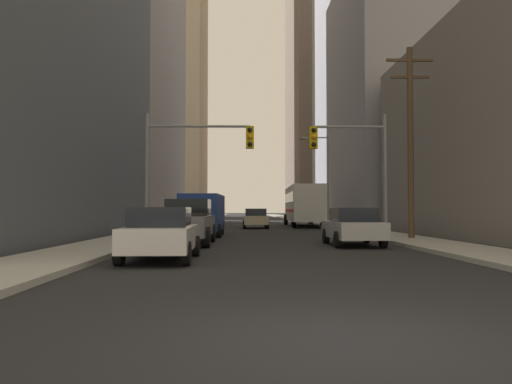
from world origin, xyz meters
TOP-DOWN VIEW (x-y plane):
  - ground_plane at (0.00, 0.00)m, footprint 400.00×400.00m
  - sidewalk_left at (-6.41, 50.00)m, footprint 2.68×160.00m
  - sidewalk_right at (6.41, 50.00)m, footprint 2.68×160.00m
  - city_bus at (4.09, 38.03)m, footprint 2.83×11.57m
  - pickup_truck_grey at (-3.48, 15.58)m, footprint 2.20×5.43m
  - cargo_van_blue at (-3.32, 22.28)m, footprint 2.20×5.29m
  - sedan_white at (-3.47, 8.90)m, footprint 1.95×4.24m
  - sedan_silver at (3.29, 14.74)m, footprint 1.95×4.23m
  - sedan_beige at (-0.15, 33.80)m, footprint 1.95×4.23m
  - traffic_signal_near_left at (-3.43, 18.40)m, footprint 5.15×0.44m
  - traffic_signal_near_right at (4.09, 18.40)m, footprint 3.73×0.44m
  - utility_pole_right at (6.68, 17.77)m, footprint 2.20×0.28m
  - street_lamp_right at (5.39, 35.48)m, footprint 2.42×0.32m
  - building_left_mid_office at (-17.50, 46.53)m, footprint 17.88×27.37m
  - building_left_far_tower at (-16.15, 88.21)m, footprint 15.75×19.55m
  - building_right_mid_block at (18.56, 46.92)m, footprint 20.87×29.07m
  - building_right_far_highrise at (19.27, 93.96)m, footprint 21.72×28.47m

SIDE VIEW (x-z plane):
  - ground_plane at x=0.00m, z-range 0.00..0.00m
  - sidewalk_left at x=-6.41m, z-range 0.00..0.15m
  - sidewalk_right at x=6.41m, z-range 0.00..0.15m
  - sedan_white at x=-3.47m, z-range 0.01..1.53m
  - sedan_silver at x=3.29m, z-range 0.01..1.53m
  - sedan_beige at x=-0.15m, z-range 0.01..1.53m
  - pickup_truck_grey at x=-3.48m, z-range -0.02..1.88m
  - cargo_van_blue at x=-3.32m, z-range 0.16..2.42m
  - city_bus at x=4.09m, z-range 0.23..3.63m
  - traffic_signal_near_right at x=4.09m, z-range 1.04..7.04m
  - traffic_signal_near_left at x=-3.43m, z-range 1.11..7.11m
  - street_lamp_right at x=5.39m, z-range 0.79..8.29m
  - utility_pole_right at x=6.68m, z-range 0.27..9.32m
  - building_left_mid_office at x=-17.50m, z-range 0.00..33.62m
  - building_right_mid_block at x=18.56m, z-range 0.00..34.25m
  - building_left_far_tower at x=-16.15m, z-range 0.00..65.44m
  - building_right_far_highrise at x=19.27m, z-range 0.00..69.21m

